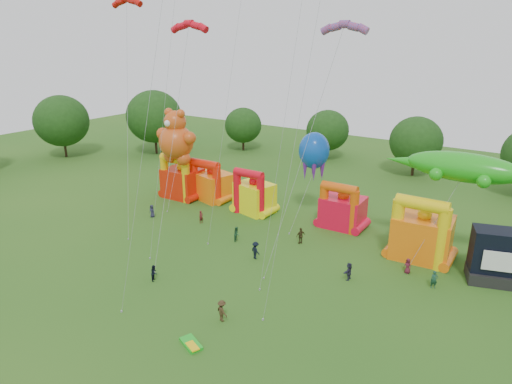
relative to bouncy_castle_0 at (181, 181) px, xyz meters
The scene contains 23 objects.
ground 31.58m from the bouncy_castle_0, 59.13° to the right, with size 160.00×160.00×0.00m, color #245818.
tree_ring 30.61m from the bouncy_castle_0, 60.45° to the right, with size 123.62×125.72×12.07m.
bouncy_castle_0 is the anchor object (origin of this frame).
bouncy_castle_1 4.28m from the bouncy_castle_0, 23.20° to the left, with size 5.94×5.20×5.88m.
bouncy_castle_2 11.65m from the bouncy_castle_0, ahead, with size 5.23×4.55×5.96m.
bouncy_castle_3 23.14m from the bouncy_castle_0, ahead, with size 4.94×4.01×5.73m.
bouncy_castle_4 32.92m from the bouncy_castle_0, ahead, with size 5.93×4.90×6.94m.
teddy_bear_kite 5.54m from the bouncy_castle_0, 61.18° to the right, with size 6.40×6.24×12.82m.
gecko_kite 35.29m from the bouncy_castle_0, ahead, with size 13.63×6.32×11.46m.
octopus_kite 19.52m from the bouncy_castle_0, ahead, with size 3.67×7.92×10.90m.
parafoil_kites 17.51m from the bouncy_castle_0, 46.01° to the right, with size 30.29×13.16×26.54m.
diamond_kites 26.61m from the bouncy_castle_0, 36.25° to the right, with size 17.98×20.62×38.23m.
folded_kite_bundle 33.21m from the bouncy_castle_0, 46.68° to the right, with size 2.23×1.70×0.31m.
spectator_0 8.11m from the bouncy_castle_0, 75.55° to the right, with size 0.79×0.52×1.62m, color #22223A.
spectator_1 10.29m from the bouncy_castle_0, 34.76° to the right, with size 0.58×0.38×1.59m, color #5C1A1C.
spectator_2 16.81m from the bouncy_castle_0, 26.74° to the right, with size 0.81×0.63×1.66m, color #1C472A.
spectator_3 21.54m from the bouncy_castle_0, 27.61° to the right, with size 1.21×0.69×1.87m, color black.
spectator_4 21.67m from the bouncy_castle_0, 11.39° to the right, with size 1.09×0.45×1.86m, color #372D16.
spectator_5 29.93m from the bouncy_castle_0, 16.86° to the right, with size 1.58×0.50×1.70m, color #2B2844.
spectator_6 33.18m from the bouncy_castle_0, ahead, with size 0.75×0.49×1.53m, color #591927.
spectator_7 36.11m from the bouncy_castle_0, ahead, with size 0.61×0.40×1.69m, color #1B4330.
spectator_8 23.24m from the bouncy_castle_0, 54.08° to the right, with size 0.75×0.59×1.55m, color black.
spectator_9 30.58m from the bouncy_castle_0, 41.87° to the right, with size 1.19×0.68×1.84m, color #392916.
Camera 1 is at (26.01, -17.83, 21.60)m, focal length 32.00 mm.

